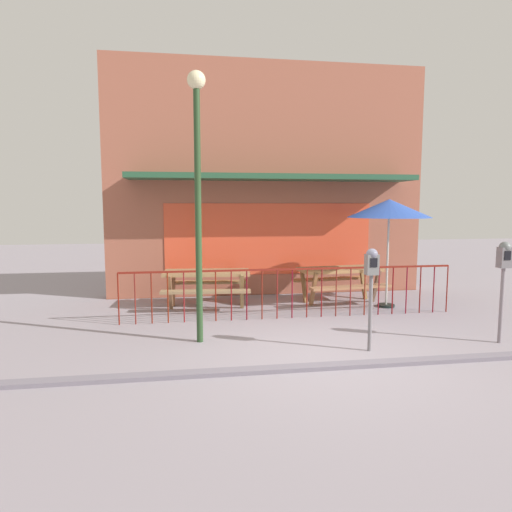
# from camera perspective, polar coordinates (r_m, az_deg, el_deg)

# --- Properties ---
(ground) EXTENTS (40.00, 40.00, 0.00)m
(ground) POSITION_cam_1_polar(r_m,az_deg,el_deg) (6.78, 8.92, -12.23)
(ground) COLOR gray
(pub_storefront) EXTENTS (7.65, 1.50, 5.51)m
(pub_storefront) POSITION_cam_1_polar(r_m,az_deg,el_deg) (11.04, 1.55, 9.46)
(pub_storefront) COLOR brown
(pub_storefront) RESTS_ON ground
(patio_fence_front) EXTENTS (6.45, 0.04, 0.97)m
(patio_fence_front) POSITION_cam_1_polar(r_m,az_deg,el_deg) (8.65, 4.60, -3.54)
(patio_fence_front) COLOR maroon
(patio_fence_front) RESTS_ON ground
(picnic_table_left) EXTENTS (1.91, 1.52, 0.79)m
(picnic_table_left) POSITION_cam_1_polar(r_m,az_deg,el_deg) (9.61, -6.24, -2.86)
(picnic_table_left) COLOR #A47B50
(picnic_table_left) RESTS_ON ground
(picnic_table_right) EXTENTS (1.94, 1.55, 0.79)m
(picnic_table_right) POSITION_cam_1_polar(r_m,az_deg,el_deg) (10.19, 10.51, -2.40)
(picnic_table_right) COLOR #A67849
(picnic_table_right) RESTS_ON ground
(patio_umbrella) EXTENTS (1.73, 1.73, 2.28)m
(patio_umbrella) POSITION_cam_1_polar(r_m,az_deg,el_deg) (9.86, 16.47, 5.71)
(patio_umbrella) COLOR black
(patio_umbrella) RESTS_ON ground
(parking_meter_near) EXTENTS (0.18, 0.17, 1.60)m
(parking_meter_near) POSITION_cam_1_polar(r_m,az_deg,el_deg) (7.98, 28.82, -1.02)
(parking_meter_near) COLOR gray
(parking_meter_near) RESTS_ON ground
(parking_meter_far) EXTENTS (0.18, 0.17, 1.54)m
(parking_meter_far) POSITION_cam_1_polar(r_m,az_deg,el_deg) (6.82, 14.38, -2.00)
(parking_meter_far) COLOR slate
(parking_meter_far) RESTS_ON ground
(street_lamp) EXTENTS (0.28, 0.28, 4.16)m
(street_lamp) POSITION_cam_1_polar(r_m,az_deg,el_deg) (7.06, -7.39, 10.73)
(street_lamp) COLOR #284424
(street_lamp) RESTS_ON ground
(curb_edge) EXTENTS (10.72, 0.20, 0.11)m
(curb_edge) POSITION_cam_1_polar(r_m,az_deg,el_deg) (6.32, 10.40, -13.69)
(curb_edge) COLOR slate
(curb_edge) RESTS_ON ground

